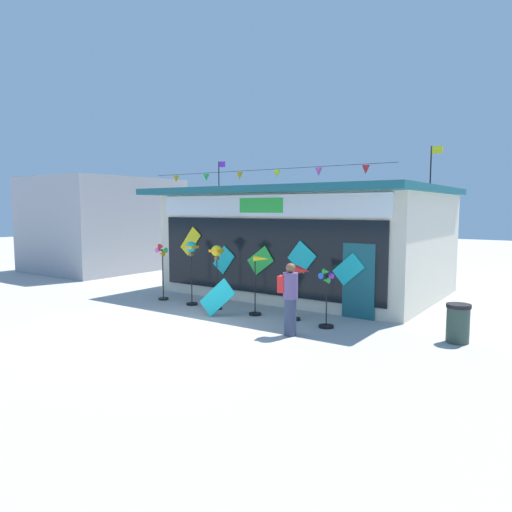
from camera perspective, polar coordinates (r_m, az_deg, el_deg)
ground_plane at (r=11.72m, az=-11.41°, el=-8.72°), size 80.00×80.00×0.00m
kite_shop_building at (r=16.56m, az=6.36°, el=1.93°), size 9.04×6.76×4.76m
wind_spinner_far_left at (r=15.20m, az=-11.35°, el=-0.77°), size 0.40×0.32×1.80m
wind_spinner_left at (r=14.20m, az=-7.86°, el=0.04°), size 0.34×0.34×1.93m
wind_spinner_center_left at (r=13.51m, az=-4.79°, el=-0.25°), size 0.33×0.33×1.86m
wind_spinner_center_right at (r=12.72m, az=0.33°, el=-2.91°), size 0.63×0.34×1.65m
wind_spinner_right at (r=12.16m, az=5.49°, el=-2.85°), size 0.62×0.32×1.45m
wind_spinner_far_right at (r=11.58m, az=8.51°, el=-4.66°), size 0.37×0.37×1.46m
person_near_camera at (r=10.79m, az=4.10°, el=-5.04°), size 0.47×0.37×1.68m
trash_bin at (r=11.20m, az=23.32°, el=-7.49°), size 0.52×0.52×0.85m
display_kite_on_ground at (r=12.70m, az=-4.71°, el=-5.05°), size 1.06×0.26×1.06m
neighbour_building at (r=23.66m, az=-17.93°, el=3.69°), size 5.14×6.13×4.31m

